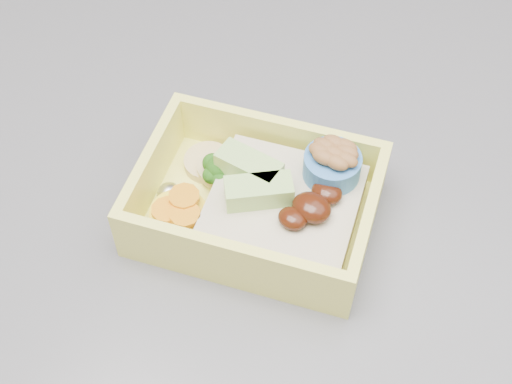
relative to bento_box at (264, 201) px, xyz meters
The scene contains 1 object.
bento_box is the anchor object (origin of this frame).
Camera 1 is at (0.14, -0.33, 1.33)m, focal length 50.00 mm.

